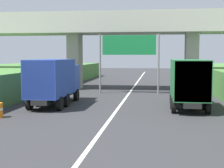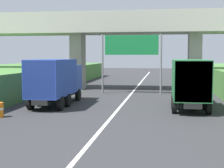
{
  "view_description": "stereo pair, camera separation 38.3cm",
  "coord_description": "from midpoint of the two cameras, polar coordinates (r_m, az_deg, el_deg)",
  "views": [
    {
      "loc": [
        2.66,
        -0.14,
        3.7
      ],
      "look_at": [
        0.0,
        19.74,
        2.0
      ],
      "focal_mm": 53.34,
      "sensor_mm": 36.0,
      "label": 1
    },
    {
      "loc": [
        3.04,
        -0.08,
        3.7
      ],
      "look_at": [
        0.0,
        19.74,
        2.0
      ],
      "focal_mm": 53.34,
      "sensor_mm": 36.0,
      "label": 2
    }
  ],
  "objects": [
    {
      "name": "lane_centre_stripe",
      "position": [
        29.2,
        1.96,
        -2.43
      ],
      "size": [
        0.2,
        97.43,
        0.01
      ],
      "primitive_type": "cube",
      "color": "white",
      "rests_on": "ground"
    },
    {
      "name": "overpass_bridge",
      "position": [
        36.21,
        3.13,
        8.99
      ],
      "size": [
        40.0,
        4.8,
        8.3
      ],
      "color": "#ADA89E",
      "rests_on": "ground"
    },
    {
      "name": "overhead_highway_sign",
      "position": [
        32.41,
        2.59,
        5.95
      ],
      "size": [
        5.88,
        0.18,
        5.8
      ],
      "color": "slate",
      "rests_on": "ground"
    },
    {
      "name": "truck_blue",
      "position": [
        25.13,
        -10.27,
        0.74
      ],
      "size": [
        2.44,
        7.3,
        3.44
      ],
      "color": "black",
      "rests_on": "ground"
    },
    {
      "name": "truck_green",
      "position": [
        24.02,
        12.42,
        0.51
      ],
      "size": [
        2.44,
        7.3,
        3.44
      ],
      "color": "black",
      "rests_on": "ground"
    },
    {
      "name": "construction_barrel_3",
      "position": [
        25.61,
        -14.36,
        -2.58
      ],
      "size": [
        0.57,
        0.57,
        0.9
      ],
      "color": "orange",
      "rests_on": "ground"
    },
    {
      "name": "construction_barrel_4",
      "position": [
        30.21,
        -10.64,
        -1.39
      ],
      "size": [
        0.57,
        0.57,
        0.9
      ],
      "color": "orange",
      "rests_on": "ground"
    },
    {
      "name": "construction_barrel_5",
      "position": [
        34.93,
        -8.0,
        -0.52
      ],
      "size": [
        0.57,
        0.57,
        0.9
      ],
      "color": "orange",
      "rests_on": "ground"
    }
  ]
}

